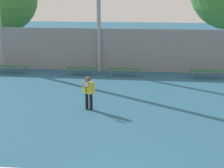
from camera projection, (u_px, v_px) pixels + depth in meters
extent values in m
cylinder|color=black|center=(87.00, 101.00, 13.99)|extent=(0.14, 0.14, 0.76)
cylinder|color=black|center=(91.00, 102.00, 13.93)|extent=(0.14, 0.14, 0.76)
cube|color=yellow|center=(89.00, 88.00, 13.78)|extent=(0.40, 0.27, 0.52)
cylinder|color=yellow|center=(84.00, 87.00, 13.85)|extent=(0.10, 0.10, 0.51)
cylinder|color=yellow|center=(94.00, 88.00, 13.71)|extent=(0.10, 0.10, 0.51)
sphere|color=brown|center=(88.00, 79.00, 13.67)|extent=(0.23, 0.23, 0.23)
cylinder|color=black|center=(86.00, 90.00, 13.53)|extent=(0.03, 0.03, 0.22)
torus|color=black|center=(86.00, 84.00, 13.46)|extent=(0.31, 0.09, 0.31)
cylinder|color=silver|center=(86.00, 84.00, 13.46)|extent=(0.26, 0.06, 0.27)
cube|color=#28663D|center=(12.00, 66.00, 20.26)|extent=(2.14, 0.40, 0.04)
cylinder|color=gray|center=(0.00, 70.00, 20.42)|extent=(0.06, 0.06, 0.45)
cylinder|color=gray|center=(25.00, 70.00, 20.25)|extent=(0.06, 0.06, 0.45)
cube|color=#28663D|center=(124.00, 69.00, 19.54)|extent=(2.09, 0.40, 0.04)
cylinder|color=gray|center=(111.00, 72.00, 19.69)|extent=(0.06, 0.06, 0.45)
cylinder|color=gray|center=(138.00, 73.00, 19.53)|extent=(0.06, 0.06, 0.45)
cube|color=#28663D|center=(207.00, 71.00, 19.04)|extent=(2.00, 0.40, 0.04)
cylinder|color=gray|center=(194.00, 74.00, 19.19)|extent=(0.06, 0.06, 0.45)
cylinder|color=gray|center=(220.00, 75.00, 19.03)|extent=(0.06, 0.06, 0.45)
cube|color=#28663D|center=(81.00, 68.00, 19.81)|extent=(1.88, 0.40, 0.04)
cylinder|color=gray|center=(70.00, 71.00, 19.96)|extent=(0.06, 0.06, 0.45)
cylinder|color=gray|center=(93.00, 72.00, 19.81)|extent=(0.06, 0.06, 0.45)
cylinder|color=#939399|center=(99.00, 4.00, 19.75)|extent=(0.27, 0.27, 8.76)
cube|color=gray|center=(135.00, 50.00, 20.46)|extent=(24.75, 0.06, 2.83)
cylinder|color=brown|center=(7.00, 40.00, 26.31)|extent=(0.53, 0.53, 2.43)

